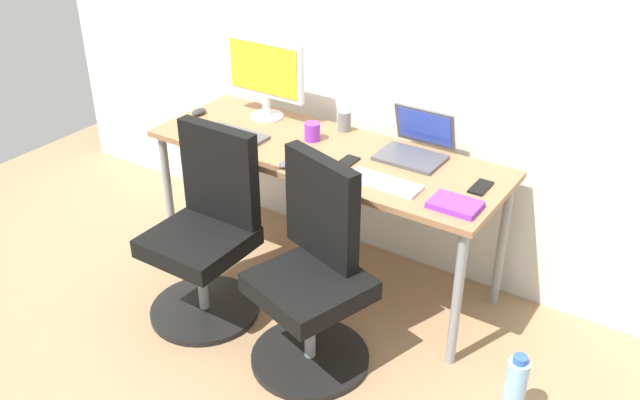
{
  "coord_description": "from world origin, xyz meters",
  "views": [
    {
      "loc": [
        1.7,
        -2.62,
        2.21
      ],
      "look_at": [
        0.0,
        -0.05,
        0.48
      ],
      "focal_mm": 39.5,
      "sensor_mm": 36.0,
      "label": 1
    }
  ],
  "objects_px": {
    "desktop_monitor": "(265,73)",
    "open_laptop": "(416,145)",
    "office_chair_left": "(207,234)",
    "water_bottle_on_floor": "(515,387)",
    "office_chair_right": "(314,276)",
    "coffee_mug": "(312,132)"
  },
  "relations": [
    {
      "from": "office_chair_right",
      "to": "open_laptop",
      "type": "height_order",
      "value": "open_laptop"
    },
    {
      "from": "open_laptop",
      "to": "coffee_mug",
      "type": "height_order",
      "value": "open_laptop"
    },
    {
      "from": "open_laptop",
      "to": "office_chair_right",
      "type": "bearing_deg",
      "value": -97.21
    },
    {
      "from": "desktop_monitor",
      "to": "office_chair_right",
      "type": "bearing_deg",
      "value": -42.42
    },
    {
      "from": "office_chair_left",
      "to": "office_chair_right",
      "type": "relative_size",
      "value": 1.0
    },
    {
      "from": "desktop_monitor",
      "to": "open_laptop",
      "type": "distance_m",
      "value": 0.91
    },
    {
      "from": "office_chair_left",
      "to": "water_bottle_on_floor",
      "type": "relative_size",
      "value": 3.03
    },
    {
      "from": "open_laptop",
      "to": "desktop_monitor",
      "type": "bearing_deg",
      "value": -178.86
    },
    {
      "from": "water_bottle_on_floor",
      "to": "office_chair_right",
      "type": "bearing_deg",
      "value": -171.52
    },
    {
      "from": "desktop_monitor",
      "to": "open_laptop",
      "type": "height_order",
      "value": "desktop_monitor"
    },
    {
      "from": "coffee_mug",
      "to": "water_bottle_on_floor",
      "type": "bearing_deg",
      "value": -20.07
    },
    {
      "from": "office_chair_right",
      "to": "desktop_monitor",
      "type": "bearing_deg",
      "value": 137.58
    },
    {
      "from": "office_chair_left",
      "to": "open_laptop",
      "type": "relative_size",
      "value": 3.03
    },
    {
      "from": "office_chair_right",
      "to": "coffee_mug",
      "type": "relative_size",
      "value": 10.22
    },
    {
      "from": "office_chair_left",
      "to": "coffee_mug",
      "type": "relative_size",
      "value": 10.22
    },
    {
      "from": "open_laptop",
      "to": "coffee_mug",
      "type": "distance_m",
      "value": 0.53
    },
    {
      "from": "desktop_monitor",
      "to": "water_bottle_on_floor",
      "type": "bearing_deg",
      "value": -19.3
    },
    {
      "from": "office_chair_left",
      "to": "office_chair_right",
      "type": "xyz_separation_m",
      "value": [
        0.62,
        -0.0,
        0.0
      ]
    },
    {
      "from": "desktop_monitor",
      "to": "open_laptop",
      "type": "relative_size",
      "value": 1.55
    },
    {
      "from": "water_bottle_on_floor",
      "to": "coffee_mug",
      "type": "height_order",
      "value": "coffee_mug"
    },
    {
      "from": "office_chair_right",
      "to": "water_bottle_on_floor",
      "type": "bearing_deg",
      "value": 8.48
    },
    {
      "from": "office_chair_left",
      "to": "open_laptop",
      "type": "bearing_deg",
      "value": 46.22
    }
  ]
}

